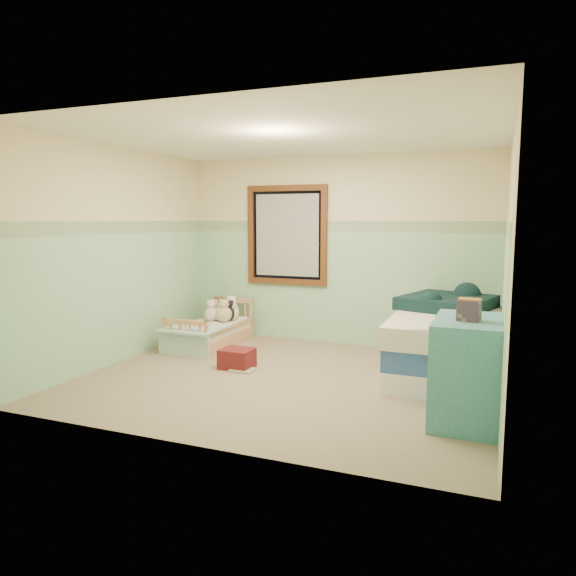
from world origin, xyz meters
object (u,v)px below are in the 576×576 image
at_px(toddler_bed_frame, 211,339).
at_px(red_pillow, 237,359).
at_px(dresser, 467,370).
at_px(plush_floor_tan, 205,340).
at_px(twin_bed_frame, 447,362).
at_px(floor_book, 242,370).
at_px(plush_floor_cream, 191,342).

relative_size(toddler_bed_frame, red_pillow, 3.71).
distance_m(dresser, red_pillow, 2.61).
height_order(plush_floor_tan, red_pillow, same).
bearing_deg(plush_floor_tan, dresser, -22.74).
xyz_separation_m(twin_bed_frame, floor_book, (-2.11, -0.81, -0.10)).
bearing_deg(twin_bed_frame, floor_book, -159.01).
distance_m(toddler_bed_frame, plush_floor_tan, 0.19).
bearing_deg(toddler_bed_frame, plush_floor_tan, -83.52).
distance_m(plush_floor_cream, twin_bed_frame, 3.12).
relative_size(plush_floor_cream, dresser, 0.28).
distance_m(twin_bed_frame, red_pillow, 2.33).
distance_m(plush_floor_cream, plush_floor_tan, 0.24).
distance_m(plush_floor_cream, dresser, 3.59).
relative_size(toddler_bed_frame, plush_floor_cream, 5.32).
bearing_deg(twin_bed_frame, red_pillow, -162.16).
bearing_deg(floor_book, plush_floor_cream, 146.45).
height_order(plush_floor_cream, plush_floor_tan, plush_floor_cream).
xyz_separation_m(toddler_bed_frame, twin_bed_frame, (3.06, -0.16, 0.03)).
xyz_separation_m(toddler_bed_frame, dresser, (3.33, -1.57, 0.35)).
xyz_separation_m(plush_floor_tan, dresser, (3.31, -1.39, 0.32)).
height_order(plush_floor_tan, twin_bed_frame, same).
bearing_deg(plush_floor_cream, red_pillow, -27.10).
xyz_separation_m(plush_floor_tan, red_pillow, (0.82, -0.69, -0.00)).
xyz_separation_m(plush_floor_tan, floor_book, (0.93, -0.78, -0.10)).
relative_size(plush_floor_tan, floor_book, 0.84).
relative_size(toddler_bed_frame, twin_bed_frame, 0.62).
height_order(toddler_bed_frame, floor_book, toddler_bed_frame).
xyz_separation_m(dresser, red_pillow, (-2.49, 0.70, -0.32)).
relative_size(twin_bed_frame, floor_book, 7.99).
bearing_deg(plush_floor_tan, red_pillow, -40.01).
relative_size(red_pillow, floor_book, 1.34).
bearing_deg(dresser, twin_bed_frame, 100.86).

